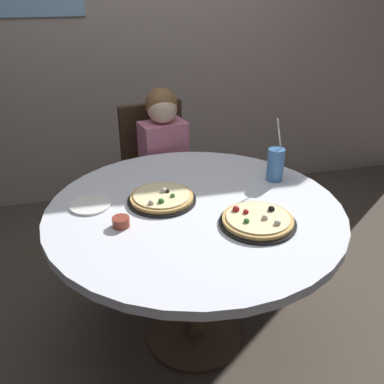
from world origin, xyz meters
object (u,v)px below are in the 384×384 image
(diner_child, at_px, (169,191))
(soda_cup, at_px, (275,164))
(chair_wooden, at_px, (158,172))
(plate_small, at_px, (90,205))
(sauce_bowl, at_px, (121,222))
(pizza_veggie, at_px, (162,198))
(dining_table, at_px, (195,225))
(pizza_cheese, at_px, (258,220))

(diner_child, height_order, soda_cup, diner_child)
(chair_wooden, distance_m, plate_small, 0.89)
(diner_child, relative_size, sauce_bowl, 15.46)
(pizza_veggie, height_order, sauce_bowl, pizza_veggie)
(diner_child, xyz_separation_m, pizza_veggie, (-0.14, -0.60, 0.28))
(sauce_bowl, bearing_deg, soda_cup, 18.59)
(pizza_veggie, bearing_deg, dining_table, -34.40)
(diner_child, bearing_deg, dining_table, -91.35)
(sauce_bowl, relative_size, plate_small, 0.39)
(dining_table, height_order, chair_wooden, chair_wooden)
(pizza_veggie, xyz_separation_m, sauce_bowl, (-0.19, -0.17, 0.00))
(chair_wooden, distance_m, sauce_bowl, 1.02)
(diner_child, height_order, pizza_veggie, diner_child)
(chair_wooden, bearing_deg, plate_small, -119.16)
(chair_wooden, bearing_deg, pizza_cheese, -77.63)
(soda_cup, relative_size, sauce_bowl, 4.38)
(chair_wooden, bearing_deg, soda_cup, -56.18)
(diner_child, relative_size, pizza_veggie, 3.56)
(diner_child, bearing_deg, sauce_bowl, -113.75)
(sauce_bowl, distance_m, plate_small, 0.23)
(diner_child, relative_size, soda_cup, 3.53)
(dining_table, distance_m, chair_wooden, 0.88)
(dining_table, xyz_separation_m, plate_small, (-0.44, 0.12, 0.10))
(soda_cup, bearing_deg, diner_child, 129.81)
(chair_wooden, bearing_deg, pizza_veggie, -97.91)
(dining_table, height_order, pizza_veggie, pizza_veggie)
(pizza_veggie, height_order, pizza_cheese, pizza_cheese)
(dining_table, distance_m, diner_child, 0.71)
(dining_table, xyz_separation_m, chair_wooden, (-0.02, 0.87, -0.13))
(soda_cup, distance_m, sauce_bowl, 0.81)
(dining_table, bearing_deg, chair_wooden, 91.30)
(chair_wooden, relative_size, pizza_cheese, 3.04)
(pizza_veggie, distance_m, pizza_cheese, 0.44)
(soda_cup, distance_m, plate_small, 0.89)
(diner_child, xyz_separation_m, sauce_bowl, (-0.34, -0.77, 0.29))
(pizza_cheese, bearing_deg, plate_small, 154.37)
(dining_table, relative_size, pizza_veggie, 4.22)
(pizza_veggie, bearing_deg, soda_cup, 8.95)
(pizza_cheese, bearing_deg, dining_table, 137.98)
(chair_wooden, height_order, pizza_cheese, chair_wooden)
(pizza_veggie, bearing_deg, plate_small, 174.02)
(chair_wooden, xyz_separation_m, plate_small, (-0.42, -0.75, 0.22))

